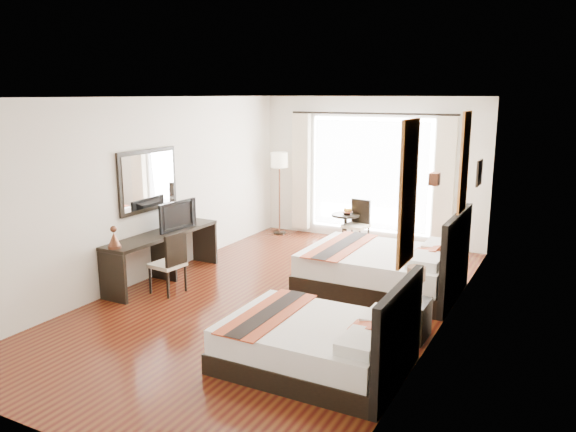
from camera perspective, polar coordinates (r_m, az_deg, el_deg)
The scene contains 29 objects.
floor at distance 8.03m, azimuth -0.98°, elevation -8.46°, with size 4.50×7.50×0.01m, color #3B0F0A.
ceiling at distance 7.51m, azimuth -1.06°, elevation 11.91°, with size 4.50×7.50×0.02m, color white.
wall_headboard at distance 6.87m, azimuth 15.62°, elevation -0.26°, with size 0.01×7.50×2.80m, color silver.
wall_desk at distance 8.93m, azimuth -13.77°, elevation 2.66°, with size 0.01×7.50×2.80m, color silver.
wall_window at distance 11.03m, azimuth 8.41°, elevation 4.67°, with size 4.50×0.01×2.80m, color silver.
wall_entry at distance 4.82m, azimuth -23.12°, elevation -6.14°, with size 4.50×0.01×2.80m, color silver.
window_glass at distance 11.03m, azimuth 8.36°, elevation 4.14°, with size 2.40×0.02×2.20m, color white.
sheer_curtain at distance 10.98m, azimuth 8.26°, elevation 4.10°, with size 2.30×0.02×2.10m, color white.
drape_left at distance 11.50m, azimuth 1.35°, elevation 4.50°, with size 0.35×0.14×2.35m, color beige.
drape_right at distance 10.55m, azimuth 15.62°, elevation 3.34°, with size 0.35×0.14×2.35m, color beige.
art_panel_near at distance 5.27m, azimuth 12.10°, elevation 2.29°, with size 0.03×0.50×1.35m, color maroon.
art_panel_far at distance 7.86m, azimuth 17.49°, elevation 5.22°, with size 0.03×0.50×1.35m, color maroon.
wall_sconce at distance 6.42m, azimuth 14.66°, elevation 3.65°, with size 0.10×0.14×0.14m, color #4E2A1C.
mirror_frame at distance 8.83m, azimuth -14.03°, elevation 3.53°, with size 0.04×1.25×0.95m, color black.
mirror_glass at distance 8.82m, azimuth -13.91°, elevation 3.52°, with size 0.01×1.12×0.82m, color white.
bed_near at distance 6.06m, azimuth 3.20°, elevation -12.74°, with size 1.89×1.48×1.06m.
bed_far at distance 8.44m, azimuth 9.86°, elevation -5.25°, with size 2.22×1.73×1.25m.
nightstand at distance 6.91m, azimuth 12.39°, elevation -10.20°, with size 0.39×0.48×0.46m, color black.
table_lamp at distance 6.85m, azimuth 12.89°, elevation -5.92°, with size 0.22×0.22×0.35m.
vase at distance 6.69m, azimuth 11.97°, elevation -7.80°, with size 0.14×0.14×0.15m, color black.
console_desk at distance 8.93m, azimuth -12.53°, elevation -4.01°, with size 0.50×2.20×0.76m, color black.
television at distance 8.98m, azimuth -11.49°, elevation 0.10°, with size 0.79×0.10×0.46m, color black.
bronze_figurine at distance 8.09m, azimuth -17.26°, elevation -2.20°, with size 0.18×0.18×0.28m, color #4E2A1C, non-canonical shape.
desk_chair at distance 8.37m, azimuth -12.02°, elevation -5.82°, with size 0.46×0.46×0.91m.
floor_lamp at distance 11.41m, azimuth -0.88°, elevation 5.17°, with size 0.34×0.34×1.68m.
side_table at distance 10.73m, azimuth 5.85°, elevation -1.41°, with size 0.54×0.54×0.62m, color black.
fruit_bowl at distance 10.63m, azimuth 6.05°, elevation 0.30°, with size 0.19×0.19×0.05m, color #462C19.
window_chair at distance 10.65m, azimuth 6.95°, elevation -1.74°, with size 0.47×0.47×0.90m.
jute_rug at distance 10.46m, azimuth 6.43°, elevation -3.50°, with size 1.31×0.89×0.01m, color tan.
Camera 1 is at (3.62, -6.58, 2.84)m, focal length 35.00 mm.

